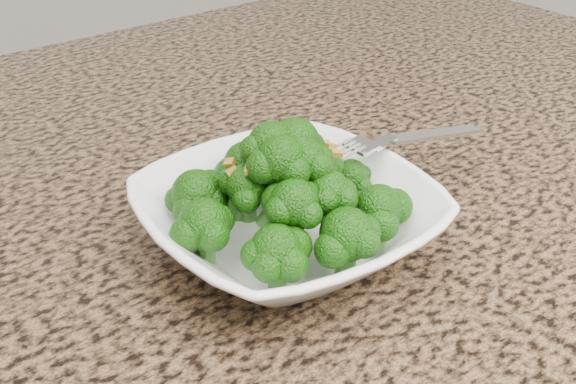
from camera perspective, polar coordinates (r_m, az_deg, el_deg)
granite_counter at (r=0.52m, az=-14.06°, el=-9.22°), size 1.64×1.04×0.03m
bowl at (r=0.53m, az=0.00°, el=-2.28°), size 0.22×0.22×0.05m
broccoli_pile at (r=0.50m, az=0.00°, el=3.37°), size 0.18×0.18×0.07m
garlic_topping at (r=0.48m, az=0.00°, el=7.16°), size 0.11×0.11×0.01m
fork at (r=0.58m, az=7.80°, el=4.03°), size 0.20×0.04×0.01m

